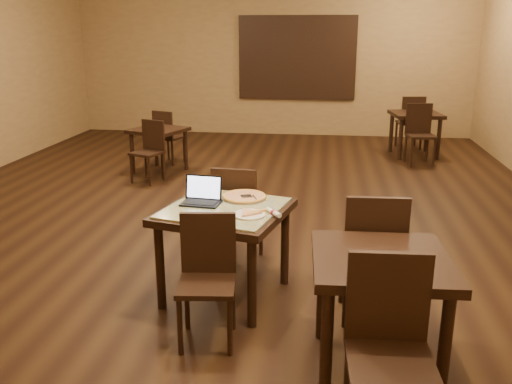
# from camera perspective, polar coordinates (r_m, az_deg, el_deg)

# --- Properties ---
(ground) EXTENTS (10.00, 10.00, 0.00)m
(ground) POSITION_cam_1_polar(r_m,az_deg,el_deg) (6.62, -2.69, -1.77)
(ground) COLOR black
(ground) RESTS_ON ground
(wall_back) EXTENTS (8.00, 0.02, 3.00)m
(wall_back) POSITION_cam_1_polar(r_m,az_deg,el_deg) (11.25, 1.73, 13.69)
(wall_back) COLOR #997B4D
(wall_back) RESTS_ON ground
(mural) EXTENTS (2.34, 0.05, 1.64)m
(mural) POSITION_cam_1_polar(r_m,az_deg,el_deg) (11.17, 4.34, 13.88)
(mural) COLOR #255288
(mural) RESTS_ON wall_back
(tiled_table) EXTENTS (1.11, 1.11, 0.76)m
(tiled_table) POSITION_cam_1_polar(r_m,az_deg,el_deg) (4.29, -3.30, -2.89)
(tiled_table) COLOR black
(tiled_table) RESTS_ON ground
(chair_main_near) EXTENTS (0.43, 0.43, 0.89)m
(chair_main_near) POSITION_cam_1_polar(r_m,az_deg,el_deg) (3.79, -5.13, -8.25)
(chair_main_near) COLOR black
(chair_main_near) RESTS_ON ground
(chair_main_far) EXTENTS (0.44, 0.44, 0.94)m
(chair_main_far) POSITION_cam_1_polar(r_m,az_deg,el_deg) (4.91, -2.03, -1.91)
(chair_main_far) COLOR black
(chair_main_far) RESTS_ON ground
(laptop) EXTENTS (0.32, 0.27, 0.21)m
(laptop) POSITION_cam_1_polar(r_m,az_deg,el_deg) (4.37, -5.68, -0.40)
(laptop) COLOR black
(laptop) RESTS_ON tiled_table
(plate) EXTENTS (0.25, 0.25, 0.01)m
(plate) POSITION_cam_1_polar(r_m,az_deg,el_deg) (4.05, -0.73, -2.41)
(plate) COLOR white
(plate) RESTS_ON tiled_table
(pizza_slice) EXTENTS (0.28, 0.28, 0.02)m
(pizza_slice) POSITION_cam_1_polar(r_m,az_deg,el_deg) (4.05, -0.73, -2.20)
(pizza_slice) COLOR beige
(pizza_slice) RESTS_ON plate
(pizza_pan) EXTENTS (0.37, 0.37, 0.01)m
(pizza_pan) POSITION_cam_1_polar(r_m,az_deg,el_deg) (4.46, -1.25, -0.64)
(pizza_pan) COLOR silver
(pizza_pan) RESTS_ON tiled_table
(pizza_whole) EXTENTS (0.36, 0.36, 0.03)m
(pizza_whole) POSITION_cam_1_polar(r_m,az_deg,el_deg) (4.46, -1.25, -0.46)
(pizza_whole) COLOR beige
(pizza_whole) RESTS_ON pizza_pan
(spatula) EXTENTS (0.16, 0.23, 0.01)m
(spatula) POSITION_cam_1_polar(r_m,az_deg,el_deg) (4.43, -1.03, -0.45)
(spatula) COLOR silver
(spatula) RESTS_ON pizza_whole
(napkin_roll) EXTENTS (0.13, 0.16, 0.04)m
(napkin_roll) POSITION_cam_1_polar(r_m,az_deg,el_deg) (4.07, 1.86, -2.18)
(napkin_roll) COLOR white
(napkin_roll) RESTS_ON tiled_table
(other_table_a) EXTENTS (0.89, 0.89, 0.74)m
(other_table_a) POSITION_cam_1_polar(r_m,az_deg,el_deg) (9.69, 16.44, 7.28)
(other_table_a) COLOR black
(other_table_a) RESTS_ON ground
(other_table_a_chair_near) EXTENTS (0.47, 0.47, 0.96)m
(other_table_a_chair_near) POSITION_cam_1_polar(r_m,az_deg,el_deg) (9.16, 16.84, 6.24)
(other_table_a_chair_near) COLOR black
(other_table_a_chair_near) RESTS_ON ground
(other_table_a_chair_far) EXTENTS (0.47, 0.47, 0.96)m
(other_table_a_chair_far) POSITION_cam_1_polar(r_m,az_deg,el_deg) (10.25, 16.00, 7.37)
(other_table_a_chair_far) COLOR black
(other_table_a_chair_far) RESTS_ON ground
(other_table_b) EXTENTS (0.92, 0.92, 0.67)m
(other_table_b) POSITION_cam_1_polar(r_m,az_deg,el_deg) (8.35, -10.22, 5.84)
(other_table_b) COLOR black
(other_table_b) RESTS_ON ground
(other_table_b_chair_near) EXTENTS (0.48, 0.48, 0.87)m
(other_table_b_chair_near) POSITION_cam_1_polar(r_m,az_deg,el_deg) (7.87, -11.11, 4.64)
(other_table_b_chair_near) COLOR black
(other_table_b_chair_near) RESTS_ON ground
(other_table_b_chair_far) EXTENTS (0.48, 0.48, 0.87)m
(other_table_b_chair_far) POSITION_cam_1_polar(r_m,az_deg,el_deg) (8.85, -9.39, 6.04)
(other_table_b_chair_far) COLOR black
(other_table_b_chair_far) RESTS_ON ground
(other_table_c) EXTENTS (0.87, 0.87, 0.78)m
(other_table_c) POSITION_cam_1_polar(r_m,az_deg,el_deg) (3.45, 12.94, -8.63)
(other_table_c) COLOR black
(other_table_c) RESTS_ON ground
(other_table_c_chair_near) EXTENTS (0.46, 0.46, 1.01)m
(other_table_c_chair_near) POSITION_cam_1_polar(r_m,az_deg,el_deg) (2.97, 13.79, -14.82)
(other_table_c_chair_near) COLOR black
(other_table_c_chair_near) RESTS_ON ground
(other_table_c_chair_far) EXTENTS (0.46, 0.46, 1.01)m
(other_table_c_chair_far) POSITION_cam_1_polar(r_m,az_deg,el_deg) (4.02, 12.19, -6.08)
(other_table_c_chair_far) COLOR black
(other_table_c_chair_far) RESTS_ON ground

